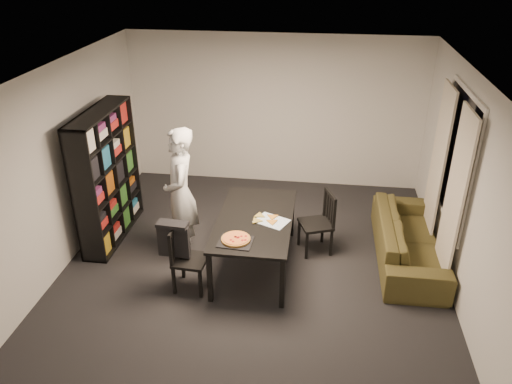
# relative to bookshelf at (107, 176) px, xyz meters

# --- Properties ---
(room) EXTENTS (5.01, 5.51, 2.61)m
(room) POSITION_rel_bookshelf_xyz_m (2.16, -0.60, 0.35)
(room) COLOR black
(room) RESTS_ON ground
(window_pane) EXTENTS (0.02, 1.40, 1.60)m
(window_pane) POSITION_rel_bookshelf_xyz_m (4.64, -0.00, 0.55)
(window_pane) COLOR black
(window_pane) RESTS_ON room
(window_frame) EXTENTS (0.03, 1.52, 1.72)m
(window_frame) POSITION_rel_bookshelf_xyz_m (4.64, -0.00, 0.55)
(window_frame) COLOR white
(window_frame) RESTS_ON room
(curtain_left) EXTENTS (0.03, 0.70, 2.25)m
(curtain_left) POSITION_rel_bookshelf_xyz_m (4.56, -0.52, 0.20)
(curtain_left) COLOR beige
(curtain_left) RESTS_ON room
(curtain_right) EXTENTS (0.03, 0.70, 2.25)m
(curtain_right) POSITION_rel_bookshelf_xyz_m (4.56, 0.52, 0.20)
(curtain_right) COLOR beige
(curtain_right) RESTS_ON room
(bookshelf) EXTENTS (0.35, 1.50, 1.90)m
(bookshelf) POSITION_rel_bookshelf_xyz_m (0.00, 0.00, 0.00)
(bookshelf) COLOR black
(bookshelf) RESTS_ON room
(dining_table) EXTENTS (0.96, 1.73, 0.72)m
(dining_table) POSITION_rel_bookshelf_xyz_m (2.17, -0.49, -0.29)
(dining_table) COLOR black
(dining_table) RESTS_ON room
(chair_left) EXTENTS (0.42, 0.42, 0.85)m
(chair_left) POSITION_rel_bookshelf_xyz_m (1.37, -1.07, -0.47)
(chair_left) COLOR black
(chair_left) RESTS_ON room
(chair_right) EXTENTS (0.53, 0.53, 0.88)m
(chair_right) POSITION_rel_bookshelf_xyz_m (3.03, -0.00, -0.45)
(chair_right) COLOR black
(chair_right) RESTS_ON room
(draped_jacket) EXTENTS (0.40, 0.19, 0.47)m
(draped_jacket) POSITION_rel_bookshelf_xyz_m (1.25, -1.06, -0.25)
(draped_jacket) COLOR black
(draped_jacket) RESTS_ON chair_left
(person) EXTENTS (0.62, 0.77, 1.82)m
(person) POSITION_rel_bookshelf_xyz_m (1.15, -0.31, -0.04)
(person) COLOR silver
(person) RESTS_ON room
(baking_tray) EXTENTS (0.42, 0.35, 0.01)m
(baking_tray) POSITION_rel_bookshelf_xyz_m (2.02, -1.08, -0.22)
(baking_tray) COLOR black
(baking_tray) RESTS_ON dining_table
(pepperoni_pizza) EXTENTS (0.35, 0.35, 0.03)m
(pepperoni_pizza) POSITION_rel_bookshelf_xyz_m (2.02, -1.05, -0.20)
(pepperoni_pizza) COLOR #9B682D
(pepperoni_pizza) RESTS_ON dining_table
(kitchen_towel) EXTENTS (0.49, 0.44, 0.01)m
(kitchen_towel) POSITION_rel_bookshelf_xyz_m (2.39, -0.54, -0.23)
(kitchen_towel) COLOR white
(kitchen_towel) RESTS_ON dining_table
(pizza_slices) EXTENTS (0.46, 0.42, 0.01)m
(pizza_slices) POSITION_rel_bookshelf_xyz_m (2.30, -0.51, -0.22)
(pizza_slices) COLOR #D68542
(pizza_slices) RESTS_ON dining_table
(sofa) EXTENTS (0.81, 2.07, 0.60)m
(sofa) POSITION_rel_bookshelf_xyz_m (4.21, -0.07, -0.65)
(sofa) COLOR #3C3618
(sofa) RESTS_ON room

